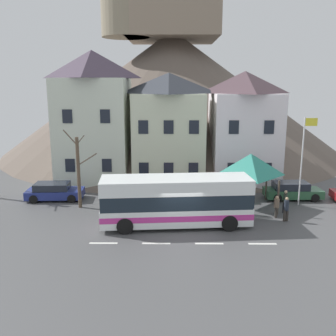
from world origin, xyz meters
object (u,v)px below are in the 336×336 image
(pedestrian_00, at_px, (277,206))
(pedestrian_02, at_px, (242,200))
(bare_tree_00, at_px, (79,170))
(pedestrian_01, at_px, (285,200))
(hilltop_castle, at_px, (172,90))
(bus_shelter, at_px, (251,165))
(parked_car_02, at_px, (54,191))
(public_bench, at_px, (232,191))
(transit_bus, at_px, (176,202))
(flagpole, at_px, (303,155))
(pedestrian_03, at_px, (286,209))
(townhouse_01, at_px, (169,129))
(parked_car_00, at_px, (292,191))
(townhouse_02, at_px, (243,128))
(townhouse_00, at_px, (94,118))

(pedestrian_00, bearing_deg, pedestrian_02, 164.53)
(pedestrian_00, bearing_deg, bare_tree_00, 171.78)
(pedestrian_01, xyz_separation_m, bare_tree_00, (-14.58, 1.10, 1.85))
(hilltop_castle, relative_size, bus_shelter, 10.94)
(parked_car_02, distance_m, public_bench, 14.00)
(hilltop_castle, xyz_separation_m, pedestrian_02, (4.85, -25.53, -7.08))
(parked_car_02, relative_size, public_bench, 3.14)
(transit_bus, bearing_deg, hilltop_castle, 85.64)
(public_bench, bearing_deg, pedestrian_01, -51.55)
(flagpole, bearing_deg, public_bench, 155.76)
(pedestrian_03, relative_size, bare_tree_00, 0.29)
(townhouse_01, xyz_separation_m, bare_tree_00, (-6.42, -7.32, -2.13))
(flagpole, height_order, bare_tree_00, flagpole)
(transit_bus, distance_m, public_bench, 7.83)
(townhouse_01, height_order, public_bench, townhouse_01)
(bus_shelter, height_order, pedestrian_03, bus_shelter)
(parked_car_00, height_order, pedestrian_02, pedestrian_02)
(parked_car_00, bearing_deg, townhouse_02, 116.80)
(townhouse_01, height_order, parked_car_00, townhouse_01)
(hilltop_castle, distance_m, bus_shelter, 25.05)
(townhouse_02, height_order, bare_tree_00, townhouse_02)
(public_bench, xyz_separation_m, bare_tree_00, (-11.52, -2.76, 2.30))
(townhouse_01, bearing_deg, flagpole, -34.27)
(townhouse_00, bearing_deg, public_bench, -20.90)
(townhouse_00, xyz_separation_m, public_bench, (11.75, -4.49, -5.36))
(townhouse_00, xyz_separation_m, parked_car_02, (-2.22, -5.40, -5.17))
(townhouse_00, distance_m, parked_car_00, 17.85)
(townhouse_00, bearing_deg, townhouse_02, 2.11)
(pedestrian_02, distance_m, public_bench, 4.17)
(bus_shelter, xyz_separation_m, parked_car_00, (3.77, 1.95, -2.50))
(parked_car_00, distance_m, pedestrian_00, 4.82)
(townhouse_02, xyz_separation_m, parked_car_00, (2.99, -5.53, -4.29))
(townhouse_00, relative_size, pedestrian_01, 7.12)
(parked_car_02, xyz_separation_m, pedestrian_00, (16.19, -3.82, 0.16))
(pedestrian_02, bearing_deg, parked_car_02, 167.05)
(townhouse_00, distance_m, pedestrian_02, 15.35)
(transit_bus, xyz_separation_m, bare_tree_00, (-6.95, 3.50, 1.19))
(bus_shelter, xyz_separation_m, pedestrian_02, (-0.81, -1.63, -2.15))
(townhouse_01, xyz_separation_m, public_bench, (5.10, -4.56, -4.42))
(transit_bus, bearing_deg, bare_tree_00, 148.33)
(bare_tree_00, bearing_deg, hilltop_castle, 74.54)
(hilltop_castle, xyz_separation_m, flagpole, (9.52, -23.51, -4.28))
(transit_bus, distance_m, flagpole, 10.39)
(parked_car_02, bearing_deg, public_bench, 0.44)
(parked_car_00, height_order, public_bench, parked_car_00)
(transit_bus, distance_m, pedestrian_02, 5.08)
(townhouse_01, bearing_deg, public_bench, -41.78)
(townhouse_00, relative_size, hilltop_castle, 0.27)
(parked_car_00, bearing_deg, townhouse_00, 161.26)
(townhouse_01, bearing_deg, hilltop_castle, 89.12)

